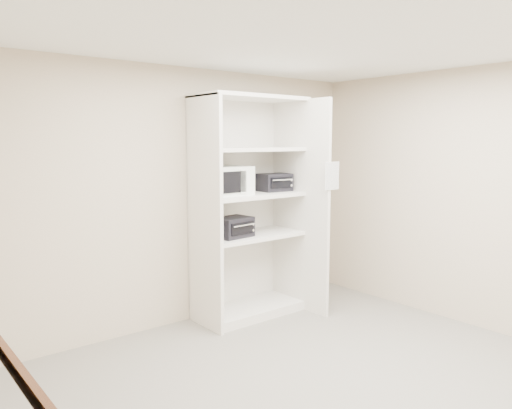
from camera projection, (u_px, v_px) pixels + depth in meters
floor at (322, 389)px, 3.93m from camera, size 4.50×4.00×0.01m
ceiling at (328, 35)px, 3.59m from camera, size 4.50×4.00×0.01m
wall_back at (187, 197)px, 5.30m from camera, size 4.50×0.02×2.70m
wall_right at (475, 198)px, 5.16m from camera, size 0.02×4.00×2.70m
shelving_unit at (253, 215)px, 5.51m from camera, size 1.24×0.92×2.42m
microwave at (225, 181)px, 5.26m from camera, size 0.52×0.40×0.31m
toaster_oven_upper at (274, 182)px, 5.70m from camera, size 0.38×0.30×0.20m
toaster_oven_lower at (233, 227)px, 5.32m from camera, size 0.41×0.33×0.21m
paper_sign at (332, 176)px, 5.34m from camera, size 0.23×0.03×0.29m
chair_rail at (7, 357)px, 2.43m from camera, size 0.04×3.98×0.08m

